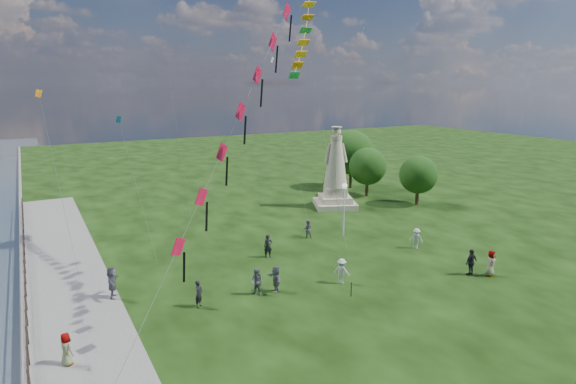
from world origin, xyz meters
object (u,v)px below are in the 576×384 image
person_10 (67,351)px  person_8 (416,238)px  person_1 (257,282)px  lamppost (344,199)px  person_0 (199,294)px  person_2 (342,271)px  statue (336,177)px  person_3 (471,262)px  person_6 (268,246)px  person_7 (308,229)px  person_11 (276,279)px  person_5 (112,284)px  person_4 (491,263)px

person_10 → person_8: bearing=-107.9°
person_10 → person_1: bearing=-103.8°
lamppost → person_0: (-14.39, -6.45, -2.44)m
person_2 → statue: bearing=-69.8°
lamppost → person_8: bearing=-56.3°
person_3 → person_10: (-24.08, 1.31, -0.13)m
person_6 → person_7: (4.82, 2.50, -0.09)m
person_7 → person_11: 10.61m
person_0 → person_2: 8.98m
person_1 → person_3: bearing=47.1°
person_1 → person_10: (-10.50, -2.62, -0.08)m
person_1 → person_0: bearing=-119.5°
person_2 → person_5: size_ratio=0.87×
statue → person_2: (-10.47, -16.11, -2.26)m
person_2 → person_11: size_ratio=0.99×
person_2 → person_7: bearing=-54.5°
person_1 → person_4: bearing=45.7°
person_2 → person_3: size_ratio=0.91×
statue → person_5: 26.23m
person_1 → person_10: size_ratio=1.11×
person_1 → person_4: (14.63, -4.62, 0.02)m
person_4 → person_8: 6.36m
person_7 → person_8: size_ratio=0.97×
person_3 → person_6: size_ratio=1.04×
statue → person_11: bearing=-110.3°
lamppost → person_2: bearing=-125.9°
person_4 → person_6: bearing=118.8°
lamppost → person_1: lamppost is taller
person_3 → person_7: (-5.35, 11.80, -0.12)m
person_2 → person_5: (-12.97, 4.51, 0.12)m
person_3 → person_5: 22.43m
person_6 → person_3: bearing=-29.8°
person_1 → person_11: person_1 is taller
person_5 → person_6: size_ratio=1.10×
person_11 → lamppost: bearing=127.1°
person_2 → person_7: (2.82, 8.81, -0.05)m
lamppost → person_4: 12.09m
lamppost → person_11: size_ratio=2.75×
statue → lamppost: 9.89m
person_6 → person_11: bearing=-99.3°
person_3 → person_4: bearing=142.0°
person_6 → person_10: 16.04m
person_0 → statue: bearing=-5.0°
person_0 → person_6: size_ratio=0.94×
statue → person_5: bearing=-130.1°
person_6 → person_7: size_ratio=1.12×
person_7 → person_10: bearing=58.3°
person_1 → person_4: person_4 is taller
person_1 → person_11: (1.20, -0.09, -0.02)m
person_2 → person_11: bearing=41.8°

